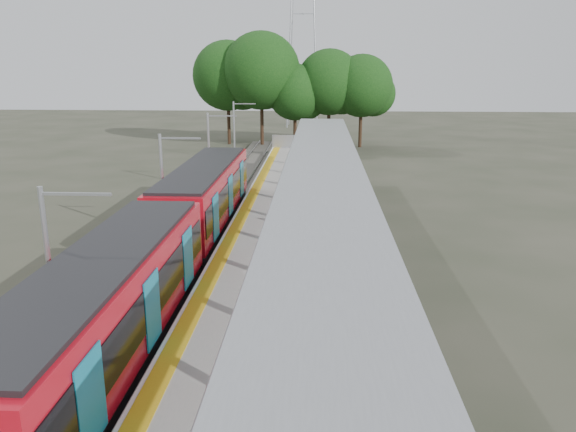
% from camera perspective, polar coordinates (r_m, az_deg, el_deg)
% --- Properties ---
extents(trackbed, '(3.00, 70.00, 0.24)m').
position_cam_1_polar(trackbed, '(29.63, -8.45, -1.73)').
color(trackbed, '#59544C').
rests_on(trackbed, ground).
extents(platform, '(6.00, 50.00, 1.00)m').
position_cam_1_polar(platform, '(28.96, 0.28, -1.17)').
color(platform, gray).
rests_on(platform, ground).
extents(tactile_strip, '(0.60, 50.00, 0.02)m').
position_cam_1_polar(tactile_strip, '(29.06, -4.75, -0.12)').
color(tactile_strip, gold).
rests_on(tactile_strip, platform).
extents(end_fence, '(6.00, 0.10, 1.20)m').
position_cam_1_polar(end_fence, '(53.19, 1.64, 7.58)').
color(end_fence, '#9EA0A5').
rests_on(end_fence, platform).
extents(train, '(2.74, 27.60, 3.62)m').
position_cam_1_polar(train, '(22.87, -11.91, -1.95)').
color(train, black).
rests_on(train, ground).
extents(canopy, '(3.27, 38.00, 3.66)m').
position_cam_1_polar(canopy, '(24.35, 3.62, 4.60)').
color(canopy, '#9EA0A5').
rests_on(canopy, platform).
extents(tree_cluster, '(21.40, 9.71, 11.99)m').
position_cam_1_polar(tree_cluster, '(60.91, -0.29, 13.76)').
color(tree_cluster, '#382316').
rests_on(tree_cluster, ground).
extents(catenary_masts, '(2.08, 48.16, 5.40)m').
position_cam_1_polar(catenary_masts, '(28.40, -12.47, 3.15)').
color(catenary_masts, '#9EA0A5').
rests_on(catenary_masts, ground).
extents(bench_mid, '(0.65, 1.40, 0.92)m').
position_cam_1_polar(bench_mid, '(25.63, 4.80, -1.13)').
color(bench_mid, '#101850').
rests_on(bench_mid, platform).
extents(bench_far, '(0.94, 1.73, 1.14)m').
position_cam_1_polar(bench_far, '(41.60, 3.68, 5.40)').
color(bench_far, '#101850').
rests_on(bench_far, platform).
extents(info_pillar_far, '(0.36, 0.36, 1.61)m').
position_cam_1_polar(info_pillar_far, '(26.55, 2.18, -0.03)').
color(info_pillar_far, beige).
rests_on(info_pillar_far, platform).
extents(litter_bin, '(0.51, 0.51, 0.80)m').
position_cam_1_polar(litter_bin, '(27.04, 3.31, -0.41)').
color(litter_bin, '#9EA0A5').
rests_on(litter_bin, platform).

